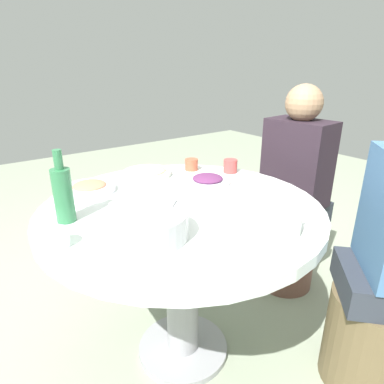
# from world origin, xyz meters

# --- Properties ---
(ground) EXTENTS (8.00, 8.00, 0.00)m
(ground) POSITION_xyz_m (0.00, 0.00, 0.00)
(ground) COLOR gray
(round_dining_table) EXTENTS (1.11, 1.11, 0.76)m
(round_dining_table) POSITION_xyz_m (0.00, 0.00, 0.61)
(round_dining_table) COLOR #99999E
(round_dining_table) RESTS_ON ground
(rice_bowl) EXTENTS (0.27, 0.27, 0.10)m
(rice_bowl) POSITION_xyz_m (-0.24, -0.15, 0.80)
(rice_bowl) COLOR #B2B5BA
(rice_bowl) RESTS_ON round_dining_table
(soup_bowl) EXTENTS (0.25, 0.25, 0.07)m
(soup_bowl) POSITION_xyz_m (0.09, -0.34, 0.79)
(soup_bowl) COLOR white
(soup_bowl) RESTS_ON round_dining_table
(dish_eggplant) EXTENTS (0.20, 0.20, 0.04)m
(dish_eggplant) POSITION_xyz_m (0.24, 0.13, 0.77)
(dish_eggplant) COLOR silver
(dish_eggplant) RESTS_ON round_dining_table
(dish_shrimp) EXTENTS (0.22, 0.22, 0.04)m
(dish_shrimp) POSITION_xyz_m (-0.24, 0.35, 0.77)
(dish_shrimp) COLOR white
(dish_shrimp) RESTS_ON round_dining_table
(dish_noodles) EXTENTS (0.24, 0.24, 0.04)m
(dish_noodles) POSITION_xyz_m (0.07, 0.40, 0.78)
(dish_noodles) COLOR silver
(dish_noodles) RESTS_ON round_dining_table
(green_bottle) EXTENTS (0.07, 0.07, 0.26)m
(green_bottle) POSITION_xyz_m (-0.41, 0.12, 0.86)
(green_bottle) COLOR #32784A
(green_bottle) RESTS_ON round_dining_table
(tea_cup_near) EXTENTS (0.07, 0.07, 0.06)m
(tea_cup_near) POSITION_xyz_m (0.30, 0.34, 0.79)
(tea_cup_near) COLOR #BE5438
(tea_cup_near) RESTS_ON round_dining_table
(tea_cup_far) EXTENTS (0.07, 0.07, 0.06)m
(tea_cup_far) POSITION_xyz_m (-0.49, -0.05, 0.78)
(tea_cup_far) COLOR white
(tea_cup_far) RESTS_ON round_dining_table
(tea_cup_side) EXTENTS (0.07, 0.07, 0.07)m
(tea_cup_side) POSITION_xyz_m (0.44, 0.19, 0.79)
(tea_cup_side) COLOR #C64543
(tea_cup_side) RESTS_ON round_dining_table
(stool_for_diner_left) EXTENTS (0.38, 0.38, 0.42)m
(stool_for_diner_left) POSITION_xyz_m (0.55, -0.59, 0.21)
(stool_for_diner_left) COLOR brown
(stool_for_diner_left) RESTS_ON ground
(stool_for_diner_right) EXTENTS (0.32, 0.32, 0.42)m
(stool_for_diner_right) POSITION_xyz_m (0.81, 0.06, 0.21)
(stool_for_diner_right) COLOR brown
(stool_for_diner_right) RESTS_ON ground
(diner_right) EXTENTS (0.36, 0.35, 0.76)m
(diner_right) POSITION_xyz_m (0.81, 0.06, 0.74)
(diner_right) COLOR #2D333D
(diner_right) RESTS_ON stool_for_diner_right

